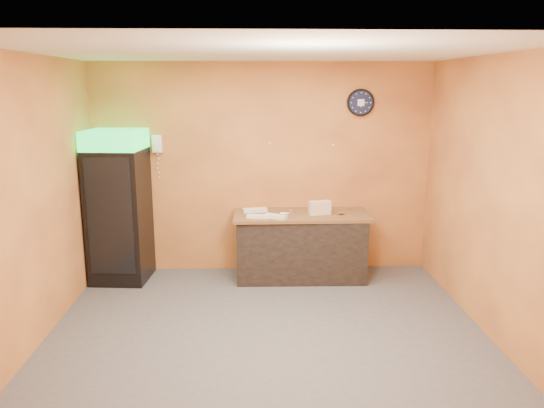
{
  "coord_description": "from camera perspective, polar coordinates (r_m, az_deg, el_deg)",
  "views": [
    {
      "loc": [
        -0.15,
        -5.04,
        2.5
      ],
      "look_at": [
        0.07,
        0.6,
        1.23
      ],
      "focal_mm": 35.0,
      "sensor_mm": 36.0,
      "label": 1
    }
  ],
  "objects": [
    {
      "name": "wall_clock",
      "position": [
        7.16,
        9.5,
        10.71
      ],
      "size": [
        0.36,
        0.06,
        0.36
      ],
      "color": "black",
      "rests_on": "back_wall"
    },
    {
      "name": "left_wall",
      "position": [
        5.57,
        -24.37,
        0.15
      ],
      "size": [
        0.02,
        4.0,
        2.8
      ],
      "primitive_type": "cube",
      "color": "#E39140",
      "rests_on": "floor"
    },
    {
      "name": "wrapped_sandwich_right",
      "position": [
        6.98,
        -1.84,
        -0.66
      ],
      "size": [
        0.33,
        0.18,
        0.04
      ],
      "primitive_type": "cube",
      "rotation": [
        0.0,
        0.0,
        0.18
      ],
      "color": "silver",
      "rests_on": "butcher_paper"
    },
    {
      "name": "right_wall",
      "position": [
        5.69,
        22.72,
        0.54
      ],
      "size": [
        0.02,
        4.0,
        2.8
      ],
      "primitive_type": "cube",
      "color": "#E39140",
      "rests_on": "floor"
    },
    {
      "name": "sub_roll_stack",
      "position": [
        6.84,
        5.16,
        -0.41
      ],
      "size": [
        0.3,
        0.16,
        0.18
      ],
      "rotation": [
        0.0,
        0.0,
        0.24
      ],
      "color": "beige",
      "rests_on": "butcher_paper"
    },
    {
      "name": "kitchen_tool",
      "position": [
        6.86,
        2.04,
        -0.85
      ],
      "size": [
        0.06,
        0.06,
        0.06
      ],
      "primitive_type": "cylinder",
      "color": "silver",
      "rests_on": "butcher_paper"
    },
    {
      "name": "prep_counter",
      "position": [
        7.02,
        3.1,
        -4.62
      ],
      "size": [
        1.67,
        0.76,
        0.83
      ],
      "primitive_type": "cube",
      "rotation": [
        0.0,
        0.0,
        -0.02
      ],
      "color": "black",
      "rests_on": "floor"
    },
    {
      "name": "butcher_paper",
      "position": [
        6.91,
        3.15,
        -1.18
      ],
      "size": [
        1.75,
        0.78,
        0.04
      ],
      "primitive_type": "cube",
      "rotation": [
        0.0,
        0.0,
        0.0
      ],
      "color": "brown",
      "rests_on": "prep_counter"
    },
    {
      "name": "wall_phone",
      "position": [
        7.14,
        -12.26,
        6.36
      ],
      "size": [
        0.13,
        0.11,
        0.23
      ],
      "color": "white",
      "rests_on": "back_wall"
    },
    {
      "name": "ceiling",
      "position": [
        5.05,
        -0.6,
        16.08
      ],
      "size": [
        4.5,
        4.0,
        0.02
      ],
      "primitive_type": "cube",
      "color": "white",
      "rests_on": "back_wall"
    },
    {
      "name": "back_wall",
      "position": [
        7.13,
        -1.04,
        3.8
      ],
      "size": [
        4.5,
        0.02,
        2.8
      ],
      "primitive_type": "cube",
      "color": "#E39140",
      "rests_on": "floor"
    },
    {
      "name": "beverage_cooler",
      "position": [
        7.03,
        -16.17,
        -0.51
      ],
      "size": [
        0.74,
        0.75,
        1.96
      ],
      "rotation": [
        0.0,
        0.0,
        -0.09
      ],
      "color": "black",
      "rests_on": "floor"
    },
    {
      "name": "floor",
      "position": [
        5.63,
        -0.53,
        -13.68
      ],
      "size": [
        4.5,
        4.5,
        0.0
      ],
      "primitive_type": "plane",
      "color": "#47474C",
      "rests_on": "ground"
    },
    {
      "name": "wrapped_sandwich_mid",
      "position": [
        6.65,
        0.37,
        -1.34
      ],
      "size": [
        0.31,
        0.25,
        0.04
      ],
      "primitive_type": "cube",
      "rotation": [
        0.0,
        0.0,
        -0.54
      ],
      "color": "silver",
      "rests_on": "butcher_paper"
    },
    {
      "name": "wrapped_sandwich_left",
      "position": [
        6.66,
        -1.57,
        -1.35
      ],
      "size": [
        0.28,
        0.14,
        0.04
      ],
      "primitive_type": "cube",
      "rotation": [
        0.0,
        0.0,
        -0.14
      ],
      "color": "silver",
      "rests_on": "butcher_paper"
    }
  ]
}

